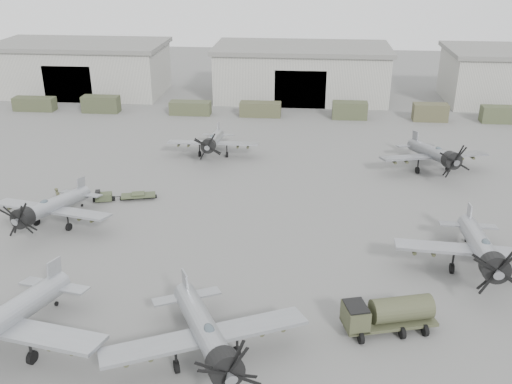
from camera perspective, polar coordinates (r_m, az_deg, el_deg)
ground at (r=41.96m, az=2.67°, el=-12.05°), size 220.00×220.00×0.00m
hangar_left at (r=105.60m, az=-17.00°, el=11.81°), size 29.00×14.80×8.70m
hangar_center at (r=98.06m, az=4.55°, el=11.89°), size 29.00×14.80×8.70m
support_truck_0 at (r=97.14m, az=-21.26°, el=8.22°), size 6.46×2.20×2.08m
support_truck_1 at (r=92.85m, az=-15.25°, el=8.48°), size 5.71×2.20×2.54m
support_truck_2 at (r=89.04m, az=-6.58°, el=8.35°), size 6.27×2.20×2.03m
support_truck_3 at (r=87.49m, az=0.44°, el=8.28°), size 6.23×2.20×2.17m
support_truck_4 at (r=87.39m, az=9.35°, el=8.07°), size 5.18×2.20×2.55m
support_truck_5 at (r=89.03m, az=17.02°, el=7.63°), size 5.03×2.20×2.54m
support_truck_6 at (r=91.72m, az=23.39°, el=7.13°), size 6.01×2.20×2.41m
aircraft_near_1 at (r=36.23m, az=-4.93°, el=-14.04°), size 12.81×11.62×5.25m
aircraft_mid_0 at (r=55.68m, az=-20.00°, el=-1.47°), size 11.75×10.58×4.67m
aircraft_mid_2 at (r=48.29m, az=21.69°, el=-5.30°), size 13.43×12.09×5.36m
aircraft_far_0 at (r=70.26m, az=-4.35°, el=5.09°), size 11.24×10.12×4.52m
aircraft_far_1 at (r=68.22m, az=17.50°, el=3.63°), size 12.56×11.31×5.00m
fuel_tanker at (r=40.62m, az=13.10°, el=-11.66°), size 6.71×4.11×2.46m
tug_trailer at (r=60.39m, az=-13.74°, el=-0.42°), size 6.15×2.61×1.22m
ground_crew at (r=60.65m, az=-19.19°, el=-0.46°), size 0.49×0.73×1.95m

